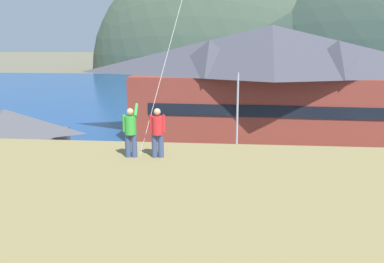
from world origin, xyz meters
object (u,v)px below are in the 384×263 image
object	(u,v)px
parked_car_mid_row_center	(116,201)
parked_car_front_row_end	(191,171)
wharf_dock	(193,113)
storage_shed_near_lot	(7,145)
moored_boat_inner_slip	(166,111)
person_kite_flyer	(131,131)
moored_boat_outer_mooring	(218,108)
person_companion	(158,131)
moored_boat_wharfside	(165,113)
parked_car_lone_by_shed	(240,202)
parked_car_back_row_right	(120,165)
harbor_lodge	(271,79)
parking_light_pole	(237,115)
parked_car_mid_row_near	(28,195)

from	to	relation	value
parked_car_mid_row_center	parked_car_front_row_end	size ratio (longest dim) A/B	0.97
parked_car_mid_row_center	parked_car_front_row_end	world-z (taller)	same
wharf_dock	storage_shed_near_lot	bearing A→B (deg)	-110.10
moored_boat_inner_slip	person_kite_flyer	distance (m)	41.93
moored_boat_outer_mooring	person_kite_flyer	distance (m)	44.63
parked_car_front_row_end	person_companion	bearing A→B (deg)	-88.95
moored_boat_wharfside	parked_car_lone_by_shed	xyz separation A→B (m)	(9.27, -30.79, 0.34)
storage_shed_near_lot	parked_car_lone_by_shed	world-z (taller)	storage_shed_near_lot
parked_car_front_row_end	parked_car_back_row_right	bearing A→B (deg)	172.24
harbor_lodge	moored_boat_wharfside	size ratio (longest dim) A/B	4.47
moored_boat_wharfside	parked_car_lone_by_shed	bearing A→B (deg)	-73.24
wharf_dock	moored_boat_inner_slip	xyz separation A→B (m)	(-3.52, -0.77, 0.37)
moored_boat_inner_slip	parked_car_front_row_end	size ratio (longest dim) A/B	1.71
wharf_dock	parked_car_front_row_end	world-z (taller)	parked_car_front_row_end
harbor_lodge	parked_car_front_row_end	world-z (taller)	harbor_lodge
storage_shed_near_lot	moored_boat_wharfside	distance (m)	26.99
harbor_lodge	parking_light_pole	bearing A→B (deg)	-106.19
parked_car_front_row_end	parked_car_mid_row_center	bearing A→B (deg)	-121.38
parked_car_mid_row_center	person_kite_flyer	size ratio (longest dim) A/B	2.27
parked_car_back_row_right	person_companion	xyz separation A→B (m)	(5.56, -15.02, 5.91)
moored_boat_wharfside	person_companion	xyz separation A→B (m)	(6.21, -39.45, 6.25)
parking_light_pole	parked_car_back_row_right	bearing A→B (deg)	-158.30
harbor_lodge	moored_boat_outer_mooring	bearing A→B (deg)	112.97
wharf_dock	person_companion	bearing A→B (deg)	-86.13
person_kite_flyer	person_companion	bearing A→B (deg)	3.74
parked_car_mid_row_center	parked_car_lone_by_shed	world-z (taller)	same
harbor_lodge	parked_car_front_row_end	xyz separation A→B (m)	(-6.55, -15.82, -5.03)
harbor_lodge	person_companion	xyz separation A→B (m)	(-6.29, -30.11, 0.87)
harbor_lodge	parked_car_mid_row_center	distance (m)	24.75
moored_boat_wharfside	parked_car_mid_row_near	bearing A→B (deg)	-95.95
storage_shed_near_lot	parked_car_back_row_right	distance (m)	7.98
wharf_dock	parked_car_lone_by_shed	world-z (taller)	parked_car_lone_by_shed
parked_car_front_row_end	moored_boat_wharfside	bearing A→B (deg)	103.30
parked_car_mid_row_center	parking_light_pole	xyz separation A→B (m)	(6.88, 10.20, 3.33)
harbor_lodge	person_kite_flyer	distance (m)	31.04
parked_car_mid_row_near	parked_car_front_row_end	distance (m)	10.82
moored_boat_wharfside	parked_car_lone_by_shed	size ratio (longest dim) A/B	1.51
moored_boat_outer_mooring	parked_car_front_row_end	world-z (taller)	moored_boat_outer_mooring
harbor_lodge	moored_boat_outer_mooring	world-z (taller)	harbor_lodge
moored_boat_outer_mooring	moored_boat_inner_slip	bearing A→B (deg)	-155.50
moored_boat_wharfside	parked_car_mid_row_center	xyz separation A→B (m)	(2.21, -31.27, 0.34)
moored_boat_wharfside	person_companion	size ratio (longest dim) A/B	3.77
harbor_lodge	parked_car_mid_row_center	size ratio (longest dim) A/B	6.98
moored_boat_outer_mooring	parked_car_front_row_end	xyz separation A→B (m)	(-0.62, -29.81, 0.34)
parked_car_mid_row_near	parked_car_front_row_end	xyz separation A→B (m)	(9.17, 5.76, 0.00)
moored_boat_inner_slip	person_companion	world-z (taller)	person_companion
parked_car_lone_by_shed	parked_car_mid_row_center	bearing A→B (deg)	-176.10
moored_boat_outer_mooring	parked_car_mid_row_center	xyz separation A→B (m)	(-4.35, -35.93, 0.34)
storage_shed_near_lot	moored_boat_outer_mooring	distance (m)	33.57
moored_boat_outer_mooring	person_companion	bearing A→B (deg)	-90.47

